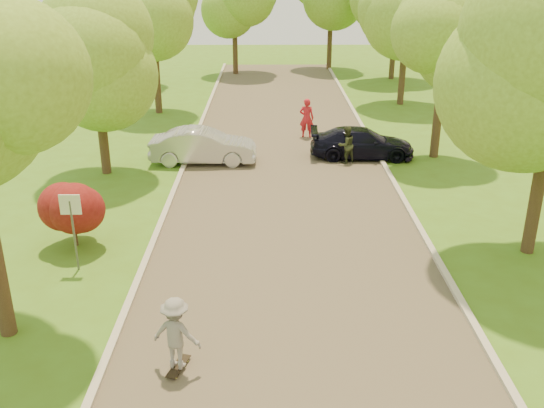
{
  "coord_description": "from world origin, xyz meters",
  "views": [
    {
      "loc": [
        -0.65,
        -10.58,
        7.83
      ],
      "look_at": [
        -0.54,
        5.48,
        1.3
      ],
      "focal_mm": 40.0,
      "sensor_mm": 36.0,
      "label": 1
    }
  ],
  "objects_px": {
    "street_sign": "(72,216)",
    "skateboarder": "(176,333)",
    "longboard": "(178,366)",
    "person_striped": "(307,118)",
    "person_olive": "(346,145)",
    "dark_sedan": "(362,143)",
    "silver_sedan": "(203,146)"
  },
  "relations": [
    {
      "from": "street_sign",
      "to": "dark_sedan",
      "type": "distance_m",
      "value": 13.49
    },
    {
      "from": "street_sign",
      "to": "skateboarder",
      "type": "relative_size",
      "value": 1.39
    },
    {
      "from": "longboard",
      "to": "skateboarder",
      "type": "height_order",
      "value": "skateboarder"
    },
    {
      "from": "person_striped",
      "to": "person_olive",
      "type": "bearing_deg",
      "value": 119.97
    },
    {
      "from": "street_sign",
      "to": "silver_sedan",
      "type": "distance_m",
      "value": 9.61
    },
    {
      "from": "dark_sedan",
      "to": "longboard",
      "type": "relative_size",
      "value": 5.2
    },
    {
      "from": "dark_sedan",
      "to": "person_olive",
      "type": "distance_m",
      "value": 1.09
    },
    {
      "from": "longboard",
      "to": "person_striped",
      "type": "distance_m",
      "value": 17.78
    },
    {
      "from": "silver_sedan",
      "to": "longboard",
      "type": "distance_m",
      "value": 13.63
    },
    {
      "from": "longboard",
      "to": "person_olive",
      "type": "distance_m",
      "value": 14.43
    },
    {
      "from": "longboard",
      "to": "skateboarder",
      "type": "xyz_separation_m",
      "value": [
        0.0,
        0.0,
        0.8
      ]
    },
    {
      "from": "silver_sedan",
      "to": "person_olive",
      "type": "bearing_deg",
      "value": -90.08
    },
    {
      "from": "silver_sedan",
      "to": "longboard",
      "type": "relative_size",
      "value": 5.17
    },
    {
      "from": "street_sign",
      "to": "longboard",
      "type": "distance_m",
      "value": 5.66
    },
    {
      "from": "person_striped",
      "to": "dark_sedan",
      "type": "bearing_deg",
      "value": 134.84
    },
    {
      "from": "skateboarder",
      "to": "person_olive",
      "type": "distance_m",
      "value": 14.41
    },
    {
      "from": "silver_sedan",
      "to": "person_olive",
      "type": "distance_m",
      "value": 5.84
    },
    {
      "from": "street_sign",
      "to": "person_olive",
      "type": "height_order",
      "value": "street_sign"
    },
    {
      "from": "skateboarder",
      "to": "person_striped",
      "type": "height_order",
      "value": "person_striped"
    },
    {
      "from": "dark_sedan",
      "to": "longboard",
      "type": "distance_m",
      "value": 15.41
    },
    {
      "from": "street_sign",
      "to": "silver_sedan",
      "type": "relative_size",
      "value": 0.51
    },
    {
      "from": "street_sign",
      "to": "person_striped",
      "type": "bearing_deg",
      "value": 61.92
    },
    {
      "from": "person_striped",
      "to": "person_olive",
      "type": "distance_m",
      "value": 4.13
    },
    {
      "from": "street_sign",
      "to": "skateboarder",
      "type": "height_order",
      "value": "street_sign"
    },
    {
      "from": "silver_sedan",
      "to": "longboard",
      "type": "bearing_deg",
      "value": -175.84
    },
    {
      "from": "street_sign",
      "to": "person_olive",
      "type": "xyz_separation_m",
      "value": [
        8.34,
        9.15,
        -0.79
      ]
    },
    {
      "from": "street_sign",
      "to": "skateboarder",
      "type": "distance_m",
      "value": 5.5
    },
    {
      "from": "street_sign",
      "to": "person_olive",
      "type": "distance_m",
      "value": 12.41
    },
    {
      "from": "silver_sedan",
      "to": "longboard",
      "type": "xyz_separation_m",
      "value": [
        0.8,
        -13.59,
        -0.62
      ]
    },
    {
      "from": "silver_sedan",
      "to": "person_olive",
      "type": "height_order",
      "value": "person_olive"
    },
    {
      "from": "silver_sedan",
      "to": "dark_sedan",
      "type": "distance_m",
      "value": 6.63
    },
    {
      "from": "silver_sedan",
      "to": "skateboarder",
      "type": "height_order",
      "value": "skateboarder"
    }
  ]
}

